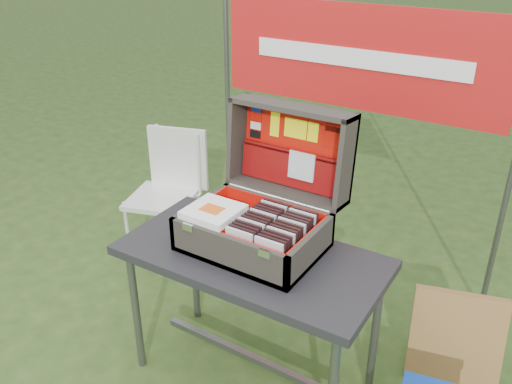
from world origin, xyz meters
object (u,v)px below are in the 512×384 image
Objects in this scene: suitcase at (261,185)px; chair at (162,200)px; cardboard_box at (456,338)px; table at (252,319)px.

chair is (-1.01, 0.47, -0.56)m from suitcase.
suitcase is at bearing -167.75° from cardboard_box.
cardboard_box is at bearing 27.94° from suitcase.
table reaches higher than cardboard_box.
table is 0.95m from cardboard_box.
chair reaches higher than cardboard_box.
suitcase is at bearing -42.80° from chair.
chair is at bearing 149.87° from table.
table is 1.18m from chair.
chair is at bearing 162.80° from cardboard_box.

